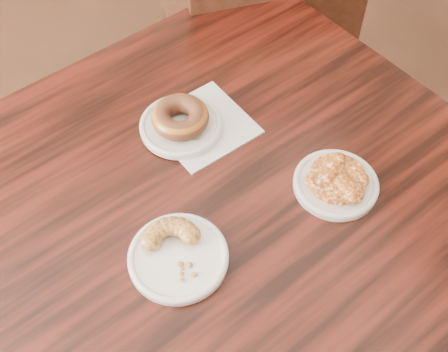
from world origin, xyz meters
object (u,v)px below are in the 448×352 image
object	(u,v)px
cruller_fragment	(177,251)
glazed_donut	(180,117)
chair_far	(251,37)
apple_fritter	(338,177)
cafe_table	(233,278)

from	to	relation	value
cruller_fragment	glazed_donut	bearing A→B (deg)	71.77
chair_far	glazed_donut	distance (m)	0.74
glazed_donut	apple_fritter	size ratio (longest dim) A/B	0.80
apple_fritter	cruller_fragment	world-z (taller)	apple_fritter
glazed_donut	chair_far	bearing A→B (deg)	55.48
glazed_donut	apple_fritter	distance (m)	0.32
cafe_table	apple_fritter	bearing A→B (deg)	-37.97
cafe_table	cruller_fragment	bearing A→B (deg)	-162.07
apple_fritter	cruller_fragment	size ratio (longest dim) A/B	1.20
cafe_table	apple_fritter	distance (m)	0.44
apple_fritter	cafe_table	bearing A→B (deg)	160.82
glazed_donut	cafe_table	bearing A→B (deg)	-72.77
apple_fritter	cruller_fragment	bearing A→B (deg)	-171.66
chair_far	apple_fritter	distance (m)	0.85
cruller_fragment	apple_fritter	bearing A→B (deg)	8.34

